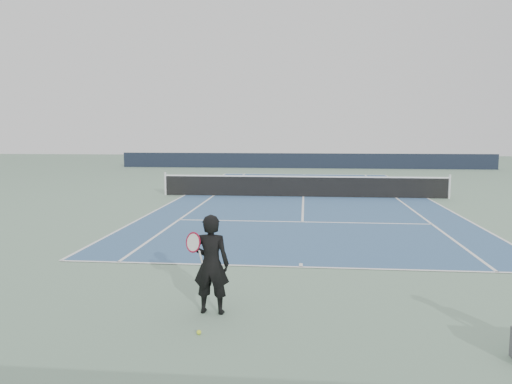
{
  "coord_description": "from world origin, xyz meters",
  "views": [
    {
      "loc": [
        0.07,
        -22.51,
        2.95
      ],
      "look_at": [
        -1.43,
        -7.38,
        1.1
      ],
      "focal_mm": 35.0,
      "sensor_mm": 36.0,
      "label": 1
    }
  ],
  "objects": [
    {
      "name": "ground",
      "position": [
        0.0,
        0.0,
        0.0
      ],
      "size": [
        80.0,
        80.0,
        0.0
      ],
      "primitive_type": "plane",
      "color": "gray"
    },
    {
      "name": "court_surface",
      "position": [
        0.0,
        0.0,
        0.01
      ],
      "size": [
        10.97,
        23.77,
        0.01
      ],
      "primitive_type": "cube",
      "color": "#375A83",
      "rests_on": "ground"
    },
    {
      "name": "tennis_net",
      "position": [
        0.0,
        0.0,
        0.5
      ],
      "size": [
        12.9,
        0.1,
        1.07
      ],
      "color": "silver",
      "rests_on": "ground"
    },
    {
      "name": "windscreen_far",
      "position": [
        0.0,
        17.88,
        0.6
      ],
      "size": [
        30.0,
        0.25,
        1.2
      ],
      "primitive_type": "cube",
      "color": "black",
      "rests_on": "ground"
    },
    {
      "name": "tennis_player",
      "position": [
        -1.43,
        -14.76,
        0.82
      ],
      "size": [
        0.77,
        0.47,
        1.63
      ],
      "color": "black",
      "rests_on": "ground"
    },
    {
      "name": "tennis_ball",
      "position": [
        -1.45,
        -15.65,
        0.04
      ],
      "size": [
        0.07,
        0.07,
        0.07
      ],
      "primitive_type": "sphere",
      "color": "#CBDF2D",
      "rests_on": "ground"
    }
  ]
}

